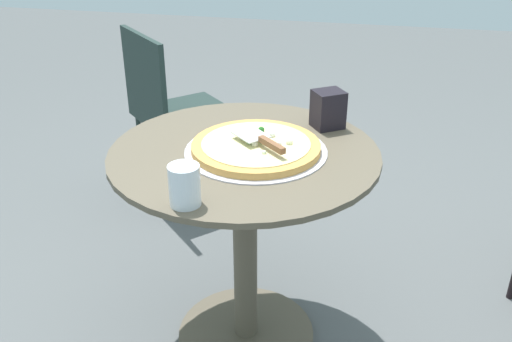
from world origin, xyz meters
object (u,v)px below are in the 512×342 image
pizza_server (262,140)px  patio_table (245,215)px  drinking_cup (185,185)px  napkin_dispenser (328,109)px  patio_chair_near (171,106)px  pizza_on_tray (256,147)px

pizza_server → patio_table: bearing=-21.3°
drinking_cup → napkin_dispenser: bearing=-117.3°
pizza_server → napkin_dispenser: size_ratio=1.51×
napkin_dispenser → patio_chair_near: 1.05m
pizza_server → pizza_on_tray: bearing=-47.4°
pizza_on_tray → patio_chair_near: size_ratio=0.50×
drinking_cup → patio_chair_near: bearing=-68.0°
patio_table → drinking_cup: 0.45m
pizza_on_tray → drinking_cup: size_ratio=4.00×
drinking_cup → patio_chair_near: size_ratio=0.12×
patio_table → pizza_server: 0.28m
patio_chair_near → napkin_dispenser: bearing=141.0°
pizza_server → patio_chair_near: 1.12m
patio_table → napkin_dispenser: napkin_dispenser is taller
pizza_server → drinking_cup: bearing=67.8°
pizza_on_tray → napkin_dispenser: (-0.19, -0.23, 0.05)m
napkin_dispenser → pizza_on_tray: bearing=17.1°
patio_table → pizza_server: size_ratio=4.38×
drinking_cup → napkin_dispenser: napkin_dispenser is taller
pizza_server → napkin_dispenser: napkin_dispenser is taller
pizza_server → patio_chair_near: (0.62, -0.89, -0.27)m
pizza_on_tray → patio_chair_near: patio_chair_near is taller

